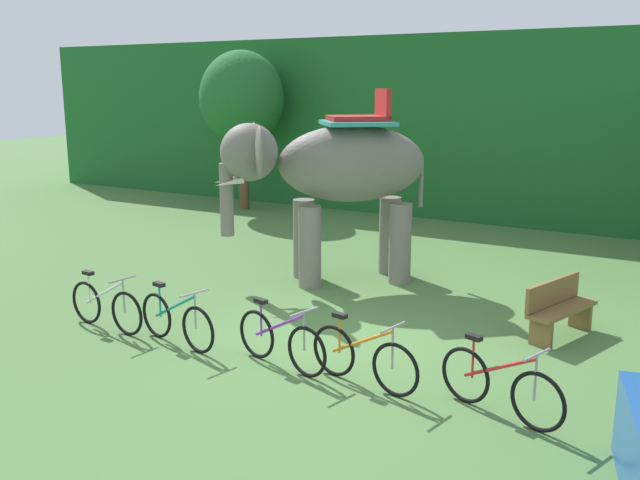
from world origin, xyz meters
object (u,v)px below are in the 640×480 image
object	(u,v)px
bike_red	(500,385)
bike_white	(106,306)
elephant	(335,171)
bike_teal	(176,320)
tree_center	(242,99)
wooden_bench	(559,307)
bike_purple	(281,340)
bike_orange	(363,358)

from	to	relation	value
bike_red	bike_white	bearing A→B (deg)	-178.13
elephant	bike_teal	size ratio (longest dim) A/B	2.27
bike_teal	bike_red	bearing A→B (deg)	1.95
bike_white	bike_red	distance (m)	6.34
tree_center	wooden_bench	world-z (taller)	tree_center
elephant	bike_teal	world-z (taller)	elephant
bike_red	bike_purple	bearing A→B (deg)	-178.55
bike_white	bike_orange	world-z (taller)	same
bike_teal	bike_purple	bearing A→B (deg)	2.77
bike_teal	bike_orange	distance (m)	3.10
elephant	wooden_bench	size ratio (longest dim) A/B	2.46
bike_white	elephant	bearing A→B (deg)	68.25
elephant	bike_teal	bearing A→B (deg)	-93.85
bike_orange	wooden_bench	world-z (taller)	bike_orange
bike_red	bike_orange	bearing A→B (deg)	-178.35
bike_teal	wooden_bench	world-z (taller)	bike_teal
bike_white	bike_purple	xyz separation A→B (m)	(3.28, 0.13, 0.00)
tree_center	bike_white	distance (m)	11.66
bike_teal	bike_red	world-z (taller)	same
bike_white	bike_red	size ratio (longest dim) A/B	1.04
bike_white	bike_teal	size ratio (longest dim) A/B	1.01
bike_purple	tree_center	bearing A→B (deg)	128.80
tree_center	elephant	world-z (taller)	tree_center
bike_purple	wooden_bench	xyz separation A→B (m)	(3.05, 3.22, 0.09)
bike_orange	tree_center	bearing A→B (deg)	133.01
bike_white	bike_red	xyz separation A→B (m)	(6.33, 0.21, 0.00)
elephant	tree_center	bearing A→B (deg)	138.46
bike_red	wooden_bench	distance (m)	3.15
tree_center	bike_orange	bearing A→B (deg)	-46.99
tree_center	wooden_bench	bearing A→B (deg)	-31.54
bike_white	bike_orange	bearing A→B (deg)	1.96
bike_purple	bike_orange	world-z (taller)	same
bike_orange	bike_teal	bearing A→B (deg)	-177.88
bike_white	bike_orange	distance (m)	4.55
bike_red	wooden_bench	xyz separation A→B (m)	(-0.01, 3.14, 0.09)
bike_teal	bike_purple	xyz separation A→B (m)	(1.82, 0.09, 0.00)
bike_orange	bike_purple	bearing A→B (deg)	-178.82
tree_center	bike_orange	distance (m)	14.04
bike_purple	bike_orange	bearing A→B (deg)	1.18
elephant	bike_red	xyz separation A→B (m)	(4.59, -4.17, -1.82)
bike_white	wooden_bench	distance (m)	7.16
bike_purple	elephant	bearing A→B (deg)	109.82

